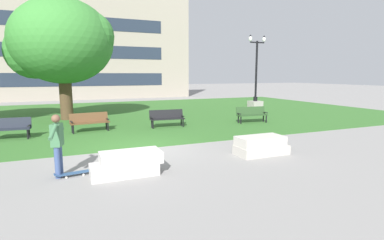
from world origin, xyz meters
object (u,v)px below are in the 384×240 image
Objects in this scene: person_skateboarder at (57,142)px; skateboard at (74,173)px; park_bench_far_right at (7,127)px; concrete_block_left at (261,146)px; park_bench_near_right at (167,117)px; park_bench_near_left at (90,121)px; concrete_block_center at (127,164)px; lamp_post_right at (255,98)px; park_bench_far_left at (252,114)px.

person_skateboarder is 0.97m from skateboard.
skateboard is 0.56× the size of park_bench_far_right.
concrete_block_left is 6.53m from park_bench_near_right.
skateboard is 6.61m from park_bench_near_left.
concrete_block_center is 1.93m from person_skateboarder.
skateboard is 15.10m from lamp_post_right.
concrete_block_center is 4.70m from concrete_block_left.
person_skateboarder reaches higher than park_bench_far_left.
concrete_block_center is 1.13× the size of person_skateboarder.
park_bench_near_right is (-1.32, 6.39, 0.23)m from concrete_block_left.
lamp_post_right reaches higher than park_bench_far_right.
concrete_block_left is 6.06m from skateboard.
concrete_block_center is 14.29m from lamp_post_right.
concrete_block_left is 10.94m from lamp_post_right.
park_bench_far_right is (-3.81, 6.49, 0.23)m from concrete_block_center.
park_bench_far_left is 0.34× the size of lamp_post_right.
park_bench_far_left is (8.30, 6.22, 0.23)m from concrete_block_center.
person_skateboarder is at bearing -70.82° from park_bench_far_right.
concrete_block_center is at bearing -143.13° from park_bench_far_left.
concrete_block_left is at bearing -78.34° from park_bench_near_right.
lamp_post_right is (11.20, 2.43, 0.56)m from park_bench_near_left.
park_bench_far_right is (-2.44, 6.06, 0.45)m from skateboard.
lamp_post_right is (10.74, 9.40, 0.79)m from concrete_block_center.
concrete_block_center is at bearing -17.62° from skateboard.
lamp_post_right is at bearing 52.45° from park_bench_far_left.
person_skateboarder is at bearing 166.60° from skateboard.
park_bench_far_left is 1.00× the size of park_bench_far_right.
park_bench_near_right is at bearing 1.79° from park_bench_far_right.
concrete_block_center reaches higher than skateboard.
park_bench_far_right is at bearing 144.04° from concrete_block_left.
park_bench_far_right is at bearing 111.98° from skateboard.
concrete_block_center is 1.05× the size of park_bench_near_right.
lamp_post_right is at bearing 56.30° from concrete_block_left.
lamp_post_right is (14.55, 2.91, 0.56)m from park_bench_far_right.
park_bench_near_left is at bearing 175.13° from park_bench_far_left.
person_skateboarder reaches higher than park_bench_near_left.
park_bench_far_right is (-7.18, -0.22, 0.00)m from park_bench_near_right.
concrete_block_left is 6.46m from person_skateboarder.
park_bench_near_right is at bearing 50.50° from person_skateboarder.
park_bench_far_left is (3.61, 5.90, 0.23)m from concrete_block_left.
concrete_block_center is at bearing -116.63° from park_bench_near_right.
person_skateboarder is 1.65× the size of skateboard.
person_skateboarder is at bearing -101.20° from park_bench_near_left.
concrete_block_center is at bearing -16.74° from person_skateboarder.
lamp_post_right reaches higher than skateboard.
lamp_post_right is (2.44, 3.18, 0.56)m from park_bench_far_left.
park_bench_near_right is 4.95m from park_bench_far_left.
park_bench_far_right is at bearing 178.72° from park_bench_far_left.
concrete_block_left is 0.98× the size of park_bench_near_right.
park_bench_near_left is at bearing 127.78° from concrete_block_left.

